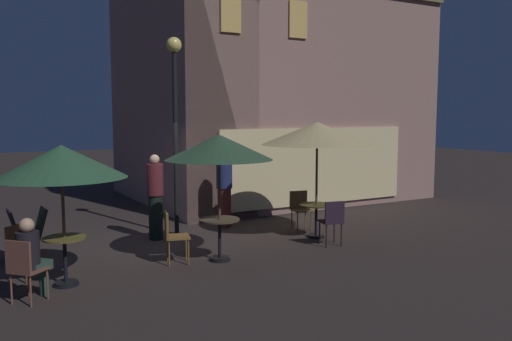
{
  "coord_description": "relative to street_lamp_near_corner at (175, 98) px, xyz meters",
  "views": [
    {
      "loc": [
        -3.6,
        -10.5,
        2.7
      ],
      "look_at": [
        1.93,
        -0.82,
        1.5
      ],
      "focal_mm": 37.42,
      "sensor_mm": 36.0,
      "label": 1
    }
  ],
  "objects": [
    {
      "name": "cafe_chair_3",
      "position": [
        2.74,
        -0.85,
        -2.48
      ],
      "size": [
        0.51,
        0.51,
        0.89
      ],
      "rotation": [
        0.0,
        0.0,
        -1.77
      ],
      "color": "brown",
      "rests_on": "ground"
    },
    {
      "name": "menu_sandwich_board",
      "position": [
        -3.12,
        -0.44,
        -2.55
      ],
      "size": [
        0.68,
        0.59,
        0.93
      ],
      "rotation": [
        0.0,
        0.0,
        0.06
      ],
      "color": "black",
      "rests_on": "ground"
    },
    {
      "name": "cafe_table_1",
      "position": [
        -2.81,
        -2.43,
        -2.49
      ],
      "size": [
        0.66,
        0.66,
        0.78
      ],
      "color": "black",
      "rests_on": "ground"
    },
    {
      "name": "ground_plane",
      "position": [
        -0.66,
        -0.51,
        -3.02
      ],
      "size": [
        60.0,
        60.0,
        0.0
      ],
      "primitive_type": "plane",
      "color": "#302724"
    },
    {
      "name": "cafe_chair_0",
      "position": [
        -0.9,
        -2.11,
        -2.45
      ],
      "size": [
        0.53,
        0.53,
        0.95
      ],
      "rotation": [
        0.0,
        0.0,
        -0.27
      ],
      "color": "brown",
      "rests_on": "ground"
    },
    {
      "name": "patron_standing_1",
      "position": [
        -0.54,
        -0.17,
        -2.1
      ],
      "size": [
        0.35,
        0.35,
        1.83
      ],
      "rotation": [
        0.0,
        0.0,
        3.15
      ],
      "color": "black",
      "rests_on": "ground"
    },
    {
      "name": "street_lamp_near_corner",
      "position": [
        0.0,
        0.0,
        0.0
      ],
      "size": [
        0.33,
        0.33,
        4.33
      ],
      "color": "black",
      "rests_on": "ground"
    },
    {
      "name": "cafe_table_2",
      "position": [
        2.56,
        -1.72,
        -2.49
      ],
      "size": [
        0.75,
        0.75,
        0.73
      ],
      "color": "black",
      "rests_on": "ground"
    },
    {
      "name": "cafe_chair_1",
      "position": [
        -3.38,
        -1.75,
        -2.48
      ],
      "size": [
        0.57,
        0.57,
        0.89
      ],
      "rotation": [
        0.0,
        0.0,
        -0.87
      ],
      "color": "brown",
      "rests_on": "ground"
    },
    {
      "name": "cafe_building",
      "position": [
        3.47,
        2.94,
        0.53
      ],
      "size": [
        8.54,
        6.8,
        7.12
      ],
      "color": "#9B746A",
      "rests_on": "ground"
    },
    {
      "name": "patio_umbrella_1",
      "position": [
        -2.81,
        -2.43,
        -1.07
      ],
      "size": [
        1.99,
        1.99,
        2.22
      ],
      "color": "black",
      "rests_on": "ground"
    },
    {
      "name": "cafe_chair_2",
      "position": [
        -3.47,
        -3.01,
        -2.46
      ],
      "size": [
        0.6,
        0.6,
        0.94
      ],
      "rotation": [
        0.0,
        0.0,
        0.72
      ],
      "color": "brown",
      "rests_on": "ground"
    },
    {
      "name": "patron_standing_2",
      "position": [
        1.3,
        0.24,
        -2.17
      ],
      "size": [
        0.38,
        0.38,
        1.71
      ],
      "rotation": [
        0.0,
        0.0,
        1.55
      ],
      "color": "#54211C",
      "rests_on": "ground"
    },
    {
      "name": "patio_umbrella_0",
      "position": [
        -0.07,
        -2.34,
        -0.94
      ],
      "size": [
        1.96,
        1.96,
        2.32
      ],
      "color": "black",
      "rests_on": "ground"
    },
    {
      "name": "cafe_chair_4",
      "position": [
        2.38,
        -2.53,
        -2.45
      ],
      "size": [
        0.5,
        0.5,
        0.94
      ],
      "rotation": [
        0.0,
        0.0,
        1.35
      ],
      "color": "black",
      "rests_on": "ground"
    },
    {
      "name": "patron_seated_0",
      "position": [
        -3.35,
        -2.91,
        -2.33
      ],
      "size": [
        0.51,
        0.5,
        1.23
      ],
      "rotation": [
        0.0,
        0.0,
        0.72
      ],
      "color": "#2B4739",
      "rests_on": "ground"
    },
    {
      "name": "cafe_table_0",
      "position": [
        -0.07,
        -2.34,
        -2.45
      ],
      "size": [
        0.74,
        0.74,
        0.78
      ],
      "color": "black",
      "rests_on": "ground"
    },
    {
      "name": "patio_umbrella_2",
      "position": [
        2.56,
        -1.72,
        -0.76
      ],
      "size": [
        2.42,
        2.42,
        2.52
      ],
      "color": "black",
      "rests_on": "ground"
    }
  ]
}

